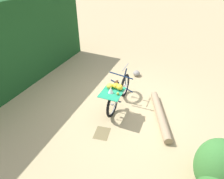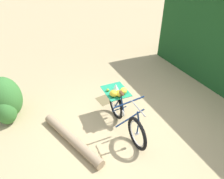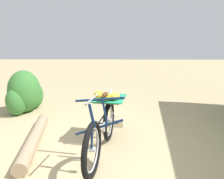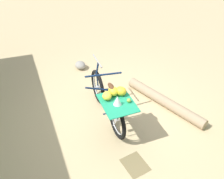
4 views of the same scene
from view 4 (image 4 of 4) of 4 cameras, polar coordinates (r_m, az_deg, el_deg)
name	(u,v)px [view 4 (image 4 of 4)]	position (r m, az deg, el deg)	size (l,w,h in m)	color
ground_plane	(111,116)	(5.10, -0.32, -6.13)	(60.00, 60.00, 0.00)	tan
bicycle	(108,100)	(4.72, -0.80, -2.50)	(1.80, 0.78, 1.03)	black
fallen_log	(165,101)	(5.41, 11.83, -2.64)	(0.21, 0.21, 1.91)	#9E8466
path_stone	(80,65)	(6.53, -7.20, 5.49)	(0.31, 0.25, 0.19)	gray
leaf_litter_patch	(135,165)	(4.34, 5.26, -16.61)	(0.44, 0.36, 0.01)	olive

